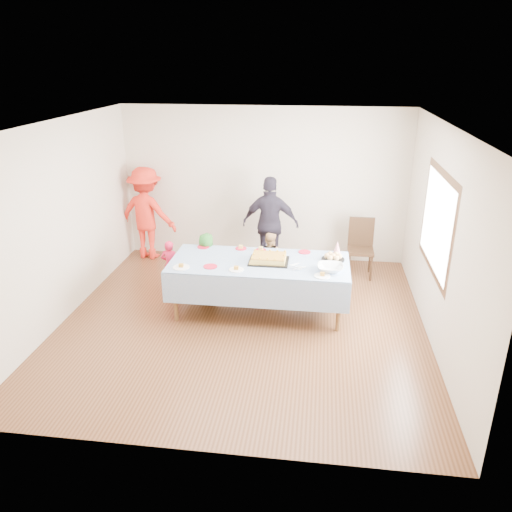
{
  "coord_description": "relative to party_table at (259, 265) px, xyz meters",
  "views": [
    {
      "loc": [
        0.99,
        -6.07,
        3.45
      ],
      "look_at": [
        0.15,
        0.3,
        0.88
      ],
      "focal_mm": 35.0,
      "sensor_mm": 36.0,
      "label": 1
    }
  ],
  "objects": [
    {
      "name": "ground",
      "position": [
        -0.19,
        -0.34,
        -0.72
      ],
      "size": [
        5.0,
        5.0,
        0.0
      ],
      "primitive_type": "plane",
      "color": "#4D2B16",
      "rests_on": "ground"
    },
    {
      "name": "room_walls",
      "position": [
        -0.13,
        -0.34,
        1.05
      ],
      "size": [
        5.04,
        5.04,
        2.72
      ],
      "color": "beige",
      "rests_on": "ground"
    },
    {
      "name": "party_table",
      "position": [
        0.0,
        0.0,
        0.0
      ],
      "size": [
        2.5,
        1.1,
        0.78
      ],
      "color": "brown",
      "rests_on": "ground"
    },
    {
      "name": "birthday_cake",
      "position": [
        0.13,
        0.01,
        0.1
      ],
      "size": [
        0.55,
        0.42,
        0.1
      ],
      "color": "black",
      "rests_on": "party_table"
    },
    {
      "name": "rolls_tray",
      "position": [
        1.03,
        0.2,
        0.1
      ],
      "size": [
        0.33,
        0.33,
        0.1
      ],
      "color": "black",
      "rests_on": "party_table"
    },
    {
      "name": "punch_bowl",
      "position": [
        0.98,
        -0.21,
        0.1
      ],
      "size": [
        0.35,
        0.35,
        0.09
      ],
      "primitive_type": "imported",
      "color": "silver",
      "rests_on": "party_table"
    },
    {
      "name": "party_hat",
      "position": [
        1.09,
        0.46,
        0.15
      ],
      "size": [
        0.11,
        0.11,
        0.19
      ],
      "primitive_type": "cone",
      "color": "silver",
      "rests_on": "party_table"
    },
    {
      "name": "fork_pile",
      "position": [
        0.55,
        -0.19,
        0.09
      ],
      "size": [
        0.24,
        0.18,
        0.07
      ],
      "primitive_type": null,
      "color": "white",
      "rests_on": "party_table"
    },
    {
      "name": "plate_red_far_a",
      "position": [
        -0.91,
        0.45,
        0.06
      ],
      "size": [
        0.18,
        0.18,
        0.01
      ],
      "primitive_type": "cylinder",
      "color": "red",
      "rests_on": "party_table"
    },
    {
      "name": "plate_red_far_b",
      "position": [
        -0.34,
        0.46,
        0.06
      ],
      "size": [
        0.17,
        0.17,
        0.01
      ],
      "primitive_type": "cylinder",
      "color": "red",
      "rests_on": "party_table"
    },
    {
      "name": "plate_red_far_c",
      "position": [
        -0.03,
        0.43,
        0.06
      ],
      "size": [
        0.16,
        0.16,
        0.01
      ],
      "primitive_type": "cylinder",
      "color": "red",
      "rests_on": "party_table"
    },
    {
      "name": "plate_red_far_d",
      "position": [
        0.61,
        0.44,
        0.06
      ],
      "size": [
        0.18,
        0.18,
        0.01
      ],
      "primitive_type": "cylinder",
      "color": "red",
      "rests_on": "party_table"
    },
    {
      "name": "plate_red_near",
      "position": [
        -0.64,
        -0.28,
        0.06
      ],
      "size": [
        0.19,
        0.19,
        0.01
      ],
      "primitive_type": "cylinder",
      "color": "red",
      "rests_on": "party_table"
    },
    {
      "name": "plate_white_left",
      "position": [
        -1.03,
        -0.36,
        0.06
      ],
      "size": [
        0.23,
        0.23,
        0.01
      ],
      "primitive_type": "cylinder",
      "color": "white",
      "rests_on": "party_table"
    },
    {
      "name": "plate_white_mid",
      "position": [
        -0.27,
        -0.34,
        0.06
      ],
      "size": [
        0.2,
        0.2,
        0.01
      ],
      "primitive_type": "cylinder",
      "color": "white",
      "rests_on": "party_table"
    },
    {
      "name": "plate_white_right",
      "position": [
        0.88,
        -0.4,
        0.06
      ],
      "size": [
        0.21,
        0.21,
        0.01
      ],
      "primitive_type": "cylinder",
      "color": "white",
      "rests_on": "party_table"
    },
    {
      "name": "dining_chair",
      "position": [
        1.52,
        1.56,
        -0.18
      ],
      "size": [
        0.42,
        0.42,
        0.97
      ],
      "rotation": [
        0.0,
        0.0,
        -0.01
      ],
      "color": "black",
      "rests_on": "ground"
    },
    {
      "name": "toddler_left",
      "position": [
        -1.48,
        0.56,
        -0.32
      ],
      "size": [
        0.31,
        0.21,
        0.82
      ],
      "primitive_type": "imported",
      "rotation": [
        0.0,
        0.0,
        3.08
      ],
      "color": "#DC1B44",
      "rests_on": "ground"
    },
    {
      "name": "toddler_mid",
      "position": [
        -0.89,
        0.56,
        -0.25
      ],
      "size": [
        0.47,
        0.31,
        0.96
      ],
      "primitive_type": "imported",
      "rotation": [
        0.0,
        0.0,
        3.15
      ],
      "color": "#266722",
      "rests_on": "ground"
    },
    {
      "name": "toddler_right",
      "position": [
        0.04,
        1.01,
        -0.29
      ],
      "size": [
        0.47,
        0.39,
        0.86
      ],
      "primitive_type": "imported",
      "rotation": [
        0.0,
        0.0,
        2.97
      ],
      "color": "tan",
      "rests_on": "ground"
    },
    {
      "name": "adult_left",
      "position": [
        -2.27,
        1.86,
        0.11
      ],
      "size": [
        1.17,
        0.8,
        1.67
      ],
      "primitive_type": "imported",
      "rotation": [
        0.0,
        0.0,
        2.97
      ],
      "color": "red",
      "rests_on": "ground"
    },
    {
      "name": "adult_right",
      "position": [
        -0.01,
        1.59,
        0.09
      ],
      "size": [
        0.97,
        0.45,
        1.63
      ],
      "primitive_type": "imported",
      "rotation": [
        0.0,
        0.0,
        3.09
      ],
      "color": "#2B2634",
      "rests_on": "ground"
    }
  ]
}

